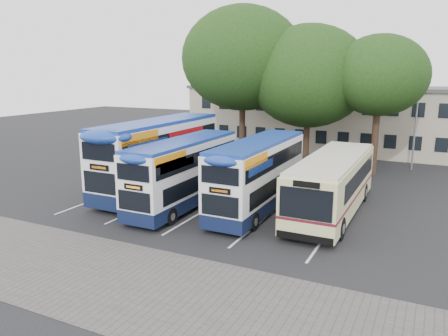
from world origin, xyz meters
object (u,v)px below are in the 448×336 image
tree_mid (309,76)px  bus_single (333,181)px  tree_left (243,59)px  bus_dd_right (259,172)px  lamp_post (417,105)px  tree_right (380,76)px  bus_dd_left (160,153)px  bus_dd_mid (185,170)px

tree_mid → bus_single: bearing=-67.6°
tree_left → bus_dd_right: bearing=-62.4°
lamp_post → tree_left: (-13.44, -2.71, 3.58)m
lamp_post → bus_single: bearing=-103.6°
tree_right → bus_dd_left: size_ratio=0.93×
tree_left → bus_dd_right: tree_left is taller
bus_dd_mid → tree_left: bearing=99.7°
bus_dd_left → tree_right: bearing=43.4°
tree_mid → bus_single: size_ratio=1.05×
lamp_post → tree_mid: bearing=-165.1°
bus_dd_left → tree_mid: bearing=61.8°
bus_dd_left → bus_dd_mid: 3.74m
lamp_post → tree_right: bearing=-132.7°
tree_mid → bus_dd_left: tree_mid is taller
tree_mid → tree_right: bearing=-7.0°
lamp_post → tree_right: (-2.57, -2.79, 2.24)m
bus_dd_left → bus_dd_mid: (3.10, -2.05, -0.41)m
tree_right → bus_dd_mid: 16.56m
bus_dd_right → bus_single: (3.85, 1.24, -0.37)m
tree_left → tree_right: bearing=-0.4°
lamp_post → tree_mid: (-7.98, -2.12, 2.15)m
tree_right → bus_dd_right: tree_right is taller
tree_mid → tree_right: size_ratio=1.10×
tree_right → bus_dd_right: bearing=-110.8°
tree_left → bus_dd_right: size_ratio=1.36×
tree_mid → bus_dd_mid: (-3.21, -13.82, -5.10)m
bus_dd_right → bus_single: bearing=17.9°
tree_left → bus_dd_left: 12.77m
bus_dd_left → tree_left: bearing=85.7°
bus_dd_mid → bus_dd_right: bus_dd_right is taller
bus_single → bus_dd_right: bearing=-162.1°
lamp_post → bus_dd_mid: lamp_post is taller
bus_dd_right → bus_dd_left: bearing=173.0°
lamp_post → tree_mid: 8.53m
bus_dd_mid → bus_single: size_ratio=0.87×
tree_left → bus_dd_right: (6.31, -12.06, -6.48)m
tree_left → bus_dd_left: tree_left is taller
bus_single → lamp_post: bearing=76.4°
bus_dd_left → bus_dd_right: bearing=-7.0°
bus_dd_right → bus_dd_mid: bearing=-164.0°
tree_mid → bus_dd_right: size_ratio=1.19×
lamp_post → bus_dd_right: (-7.13, -14.77, -2.90)m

